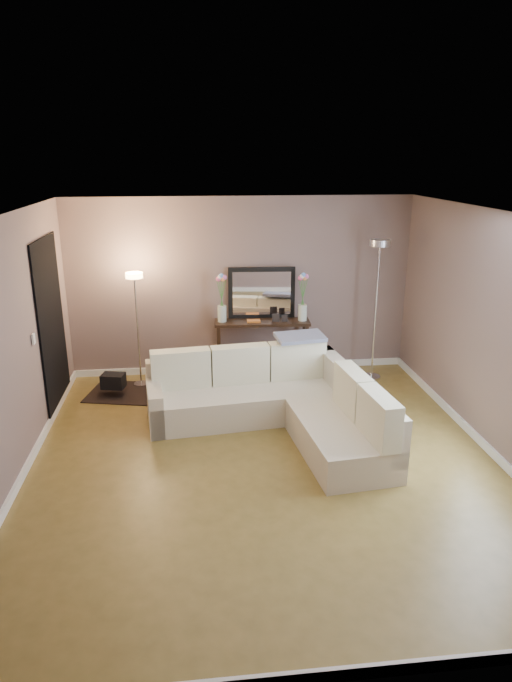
{
  "coord_description": "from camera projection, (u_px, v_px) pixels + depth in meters",
  "views": [
    {
      "loc": [
        -0.7,
        -5.39,
        3.14
      ],
      "look_at": [
        0.0,
        0.8,
        1.1
      ],
      "focal_mm": 30.0,
      "sensor_mm": 36.0,
      "label": 1
    }
  ],
  "objects": [
    {
      "name": "floor",
      "position": [
        264.0,
        461.0,
        6.14
      ],
      "size": [
        5.0,
        5.5,
        0.01
      ],
      "primitive_type": "cube",
      "color": "olive",
      "rests_on": "ground"
    },
    {
      "name": "ceiling",
      "position": [
        266.0,
        215.0,
        5.33
      ],
      "size": [
        5.0,
        5.5,
        0.01
      ],
      "primitive_type": "cube",
      "color": "white",
      "rests_on": "ground"
    },
    {
      "name": "wall_back",
      "position": [
        241.0,
        287.0,
        8.35
      ],
      "size": [
        5.0,
        0.02,
        2.6
      ],
      "primitive_type": "cube",
      "color": "#77615C",
      "rests_on": "ground"
    },
    {
      "name": "wall_front",
      "position": [
        329.0,
        506.0,
        3.13
      ],
      "size": [
        5.0,
        0.02,
        2.6
      ],
      "primitive_type": "cube",
      "color": "#77615C",
      "rests_on": "ground"
    },
    {
      "name": "wall_left",
      "position": [
        6.0,
        356.0,
        5.47
      ],
      "size": [
        0.02,
        5.5,
        2.6
      ],
      "primitive_type": "cube",
      "color": "#77615C",
      "rests_on": "ground"
    },
    {
      "name": "wall_right",
      "position": [
        500.0,
        338.0,
        6.01
      ],
      "size": [
        0.02,
        5.5,
        2.6
      ],
      "primitive_type": "cube",
      "color": "#77615C",
      "rests_on": "ground"
    },
    {
      "name": "baseboard_back",
      "position": [
        242.0,
        367.0,
        8.71
      ],
      "size": [
        5.0,
        0.03,
        0.1
      ],
      "primitive_type": "cube",
      "color": "white",
      "rests_on": "ground"
    },
    {
      "name": "baseboard_front",
      "position": [
        320.0,
        676.0,
        3.54
      ],
      "size": [
        5.0,
        0.03,
        0.1
      ],
      "primitive_type": "cube",
      "color": "white",
      "rests_on": "ground"
    },
    {
      "name": "baseboard_left",
      "position": [
        25.0,
        470.0,
        5.86
      ],
      "size": [
        0.03,
        5.5,
        0.1
      ],
      "primitive_type": "cube",
      "color": "white",
      "rests_on": "ground"
    },
    {
      "name": "baseboard_right",
      "position": [
        483.0,
        444.0,
        6.39
      ],
      "size": [
        0.03,
        5.5,
        0.1
      ],
      "primitive_type": "cube",
      "color": "white",
      "rests_on": "ground"
    },
    {
      "name": "doorway",
      "position": [
        52.0,
        326.0,
        7.14
      ],
      "size": [
        0.02,
        1.2,
        2.2
      ],
      "primitive_type": "cube",
      "color": "black",
      "rests_on": "ground"
    },
    {
      "name": "switch_plate",
      "position": [
        33.0,
        339.0,
        6.31
      ],
      "size": [
        0.02,
        0.08,
        0.12
      ],
      "primitive_type": "cube",
      "color": "white",
      "rests_on": "ground"
    },
    {
      "name": "sectional_sofa",
      "position": [
        279.0,
        402.0,
        6.84
      ],
      "size": [
        2.69,
        2.42,
        0.86
      ],
      "color": "beige",
      "rests_on": "floor"
    },
    {
      "name": "throw_blanket",
      "position": [
        300.0,
        337.0,
        7.29
      ],
      "size": [
        0.67,
        0.45,
        0.08
      ],
      "primitive_type": "cube",
      "rotation": [
        0.1,
        0.0,
        0.16
      ],
      "color": "gray",
      "rests_on": "sectional_sofa"
    },
    {
      "name": "console_table",
      "position": [
        256.0,
        345.0,
        8.37
      ],
      "size": [
        1.4,
        0.45,
        0.85
      ],
      "color": "black",
      "rests_on": "floor"
    },
    {
      "name": "leaning_mirror",
      "position": [
        262.0,
        293.0,
        8.32
      ],
      "size": [
        0.98,
        0.1,
        0.76
      ],
      "color": "black",
      "rests_on": "console_table"
    },
    {
      "name": "table_decor",
      "position": [
        262.0,
        321.0,
        8.22
      ],
      "size": [
        0.59,
        0.14,
        0.14
      ],
      "color": "#CD6A24",
      "rests_on": "console_table"
    },
    {
      "name": "flower_vase_left",
      "position": [
        222.0,
        302.0,
        8.14
      ],
      "size": [
        0.16,
        0.13,
        0.73
      ],
      "color": "silver",
      "rests_on": "console_table"
    },
    {
      "name": "flower_vase_right",
      "position": [
        303.0,
        301.0,
        8.2
      ],
      "size": [
        0.16,
        0.13,
        0.73
      ],
      "color": "silver",
      "rests_on": "console_table"
    },
    {
      "name": "floor_lamp_lit",
      "position": [
        136.0,
        307.0,
        7.82
      ],
      "size": [
        0.28,
        0.28,
        1.63
      ],
      "color": "silver",
      "rests_on": "floor"
    },
    {
      "name": "floor_lamp_unlit",
      "position": [
        378.0,
        282.0,
        7.98
      ],
      "size": [
        0.32,
        0.32,
        2.04
      ],
      "color": "silver",
      "rests_on": "floor"
    },
    {
      "name": "charcoal_rug",
      "position": [
        129.0,
        393.0,
        7.89
      ],
      "size": [
        1.21,
        1.01,
        0.01
      ],
      "primitive_type": "cube",
      "rotation": [
        0.0,
        0.0,
        -0.22
      ],
      "color": "black",
      "rests_on": "floor"
    },
    {
      "name": "black_bag",
      "position": [
        113.0,
        381.0,
        7.75
      ],
      "size": [
        0.34,
        0.27,
        0.2
      ],
      "primitive_type": "cube",
      "rotation": [
        0.0,
        0.0,
        -0.22
      ],
      "color": "black",
      "rests_on": "charcoal_rug"
    }
  ]
}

